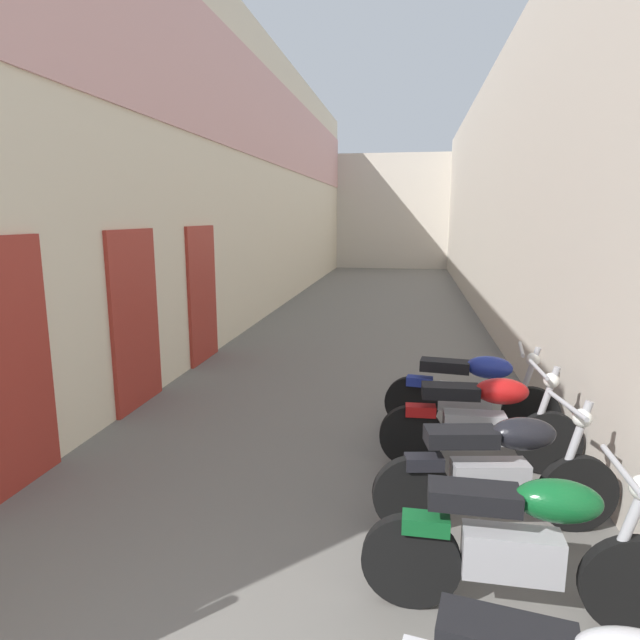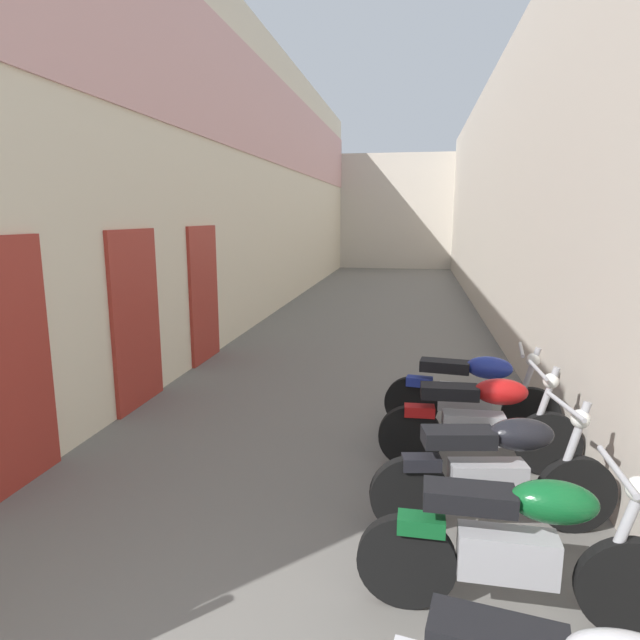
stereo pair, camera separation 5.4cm
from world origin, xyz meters
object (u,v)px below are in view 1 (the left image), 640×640
object	(u,v)px
motorcycle_second	(523,542)
motorcycle_fifth	(471,391)
motorcycle_third	(498,469)
motorcycle_fourth	(481,419)

from	to	relation	value
motorcycle_second	motorcycle_fifth	xyz separation A→B (m)	(-0.00, 2.78, 0.00)
motorcycle_second	motorcycle_fifth	bearing A→B (deg)	90.00
motorcycle_third	motorcycle_second	bearing A→B (deg)	-89.99
motorcycle_second	motorcycle_fourth	bearing A→B (deg)	90.00
motorcycle_second	motorcycle_fourth	distance (m)	1.95
motorcycle_fourth	motorcycle_fifth	distance (m)	0.83
motorcycle_third	motorcycle_fifth	world-z (taller)	same
motorcycle_fifth	motorcycle_fourth	bearing A→B (deg)	-89.99
motorcycle_third	motorcycle_fifth	distance (m)	1.85
motorcycle_third	motorcycle_fourth	distance (m)	1.02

